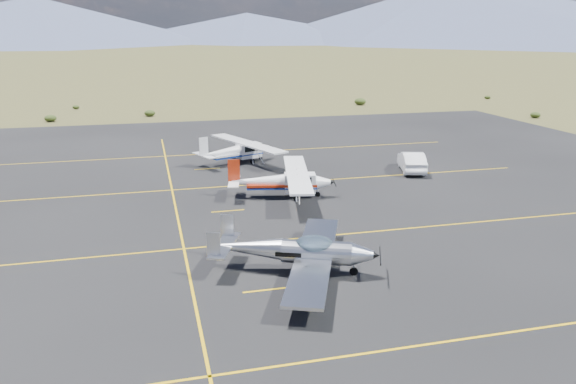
{
  "coord_description": "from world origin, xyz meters",
  "views": [
    {
      "loc": [
        -7.39,
        -24.41,
        10.43
      ],
      "look_at": [
        0.16,
        5.25,
        1.6
      ],
      "focal_mm": 35.0,
      "sensor_mm": 36.0,
      "label": 1
    }
  ],
  "objects_px": {
    "aircraft_low_wing": "(298,251)",
    "aircraft_plain": "(237,150)",
    "sedan": "(412,161)",
    "aircraft_cessna": "(282,181)"
  },
  "relations": [
    {
      "from": "aircraft_cessna",
      "to": "aircraft_plain",
      "type": "distance_m",
      "value": 10.36
    },
    {
      "from": "aircraft_low_wing",
      "to": "aircraft_plain",
      "type": "xyz_separation_m",
      "value": [
        0.85,
        21.92,
        0.06
      ]
    },
    {
      "from": "aircraft_plain",
      "to": "sedan",
      "type": "relative_size",
      "value": 2.05
    },
    {
      "from": "aircraft_plain",
      "to": "aircraft_low_wing",
      "type": "bearing_deg",
      "value": -114.21
    },
    {
      "from": "aircraft_low_wing",
      "to": "sedan",
      "type": "xyz_separation_m",
      "value": [
        13.41,
        15.98,
        -0.26
      ]
    },
    {
      "from": "aircraft_low_wing",
      "to": "aircraft_cessna",
      "type": "bearing_deg",
      "value": 101.93
    },
    {
      "from": "aircraft_low_wing",
      "to": "aircraft_cessna",
      "type": "relative_size",
      "value": 0.98
    },
    {
      "from": "aircraft_cessna",
      "to": "aircraft_plain",
      "type": "height_order",
      "value": "aircraft_cessna"
    },
    {
      "from": "aircraft_low_wing",
      "to": "sedan",
      "type": "relative_size",
      "value": 2.11
    },
    {
      "from": "aircraft_cessna",
      "to": "sedan",
      "type": "xyz_separation_m",
      "value": [
        11.32,
        4.35,
        -0.35
      ]
    }
  ]
}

